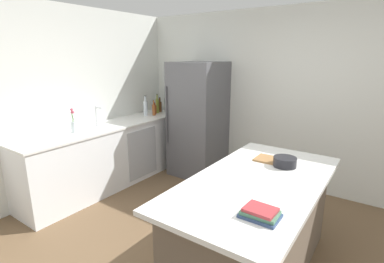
% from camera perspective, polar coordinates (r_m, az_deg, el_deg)
% --- Properties ---
extents(ground_plane, '(7.20, 7.20, 0.00)m').
position_cam_1_polar(ground_plane, '(3.09, 1.36, -24.00)').
color(ground_plane, brown).
extents(wall_rear, '(6.00, 0.10, 2.60)m').
position_cam_1_polar(wall_rear, '(4.51, 17.64, 6.00)').
color(wall_rear, silver).
rests_on(wall_rear, ground_plane).
extents(wall_left, '(0.10, 6.00, 2.60)m').
position_cam_1_polar(wall_left, '(4.32, -26.75, 4.77)').
color(wall_left, silver).
rests_on(wall_left, ground_plane).
extents(counter_run_left, '(0.66, 2.79, 0.93)m').
position_cam_1_polar(counter_run_left, '(4.61, -15.51, -4.34)').
color(counter_run_left, white).
rests_on(counter_run_left, ground_plane).
extents(kitchen_island, '(0.99, 1.94, 0.91)m').
position_cam_1_polar(kitchen_island, '(2.77, 12.22, -17.67)').
color(kitchen_island, brown).
rests_on(kitchen_island, ground_plane).
extents(refrigerator, '(0.76, 0.78, 1.84)m').
position_cam_1_polar(refrigerator, '(4.73, 1.21, 2.37)').
color(refrigerator, '#56565B').
rests_on(refrigerator, ground_plane).
extents(sink_faucet, '(0.15, 0.05, 0.30)m').
position_cam_1_polar(sink_faucet, '(4.38, -18.20, 2.94)').
color(sink_faucet, silver).
rests_on(sink_faucet, counter_run_left).
extents(flower_vase, '(0.07, 0.07, 0.33)m').
position_cam_1_polar(flower_vase, '(4.15, -22.26, 1.25)').
color(flower_vase, silver).
rests_on(flower_vase, counter_run_left).
extents(wine_bottle, '(0.07, 0.07, 0.33)m').
position_cam_1_polar(wine_bottle, '(5.31, -4.99, 5.31)').
color(wine_bottle, '#19381E').
rests_on(wine_bottle, counter_run_left).
extents(syrup_bottle, '(0.07, 0.07, 0.26)m').
position_cam_1_polar(syrup_bottle, '(5.30, -6.33, 4.94)').
color(syrup_bottle, '#5B3319').
rests_on(syrup_bottle, counter_run_left).
extents(olive_oil_bottle, '(0.06, 0.06, 0.34)m').
position_cam_1_polar(olive_oil_bottle, '(5.21, -6.83, 5.06)').
color(olive_oil_bottle, olive).
rests_on(olive_oil_bottle, counter_run_left).
extents(hot_sauce_bottle, '(0.05, 0.05, 0.20)m').
position_cam_1_polar(hot_sauce_bottle, '(5.14, -7.32, 4.38)').
color(hot_sauce_bottle, red).
rests_on(hot_sauce_bottle, counter_run_left).
extents(vinegar_bottle, '(0.06, 0.06, 0.26)m').
position_cam_1_polar(vinegar_bottle, '(5.01, -7.49, 4.33)').
color(vinegar_bottle, '#994C23').
rests_on(vinegar_bottle, counter_run_left).
extents(soda_bottle, '(0.07, 0.07, 0.34)m').
position_cam_1_polar(soda_bottle, '(5.00, -9.11, 4.65)').
color(soda_bottle, silver).
rests_on(soda_bottle, counter_run_left).
extents(cookbook_stack, '(0.25, 0.19, 0.07)m').
position_cam_1_polar(cookbook_stack, '(2.01, 13.26, -15.33)').
color(cookbook_stack, '#334770').
rests_on(cookbook_stack, kitchen_island).
extents(mixing_bowl, '(0.22, 0.22, 0.09)m').
position_cam_1_polar(mixing_bowl, '(2.90, 17.78, -5.70)').
color(mixing_bowl, black).
rests_on(mixing_bowl, kitchen_island).
extents(cutting_board, '(0.31, 0.23, 0.02)m').
position_cam_1_polar(cutting_board, '(3.02, 15.28, -5.40)').
color(cutting_board, '#9E7042').
rests_on(cutting_board, kitchen_island).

